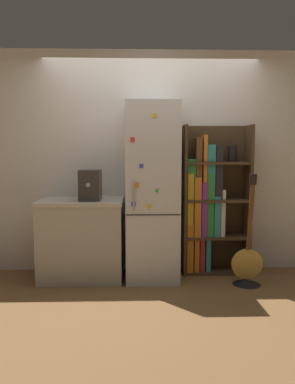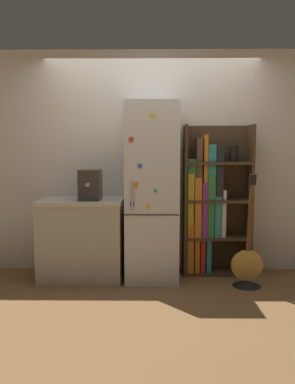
{
  "view_description": "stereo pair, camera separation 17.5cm",
  "coord_description": "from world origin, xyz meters",
  "px_view_note": "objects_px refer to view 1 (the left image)",
  "views": [
    {
      "loc": [
        -0.18,
        -4.0,
        1.41
      ],
      "look_at": [
        -0.05,
        0.15,
        0.97
      ],
      "focal_mm": 35.0,
      "sensor_mm": 36.0,
      "label": 1
    },
    {
      "loc": [
        -0.0,
        -4.0,
        1.41
      ],
      "look_at": [
        -0.05,
        0.15,
        0.97
      ],
      "focal_mm": 35.0,
      "sensor_mm": 36.0,
      "label": 2
    }
  ],
  "objects_px": {
    "refrigerator": "(152,192)",
    "bookshelf": "(208,204)",
    "guitar": "(247,269)",
    "espresso_machine": "(90,185)"
  },
  "relations": [
    {
      "from": "refrigerator",
      "to": "bookshelf",
      "type": "xyz_separation_m",
      "value": [
        0.66,
        0.18,
        -0.16
      ]
    },
    {
      "from": "bookshelf",
      "to": "guitar",
      "type": "relative_size",
      "value": 1.44
    },
    {
      "from": "guitar",
      "to": "refrigerator",
      "type": "bearing_deg",
      "value": 164.67
    },
    {
      "from": "refrigerator",
      "to": "bookshelf",
      "type": "bearing_deg",
      "value": 15.18
    },
    {
      "from": "bookshelf",
      "to": "refrigerator",
      "type": "bearing_deg",
      "value": -164.82
    },
    {
      "from": "refrigerator",
      "to": "espresso_machine",
      "type": "distance_m",
      "value": 0.69
    },
    {
      "from": "refrigerator",
      "to": "espresso_machine",
      "type": "bearing_deg",
      "value": -175.96
    },
    {
      "from": "espresso_machine",
      "to": "guitar",
      "type": "xyz_separation_m",
      "value": [
        1.69,
        -0.23,
        -0.89
      ]
    },
    {
      "from": "bookshelf",
      "to": "espresso_machine",
      "type": "distance_m",
      "value": 1.38
    },
    {
      "from": "refrigerator",
      "to": "espresso_machine",
      "type": "height_order",
      "value": "refrigerator"
    }
  ]
}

